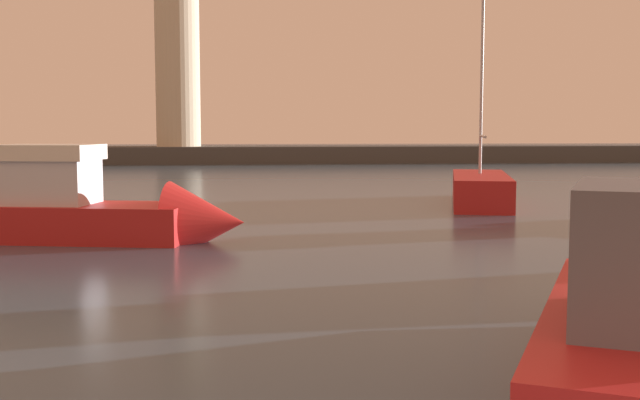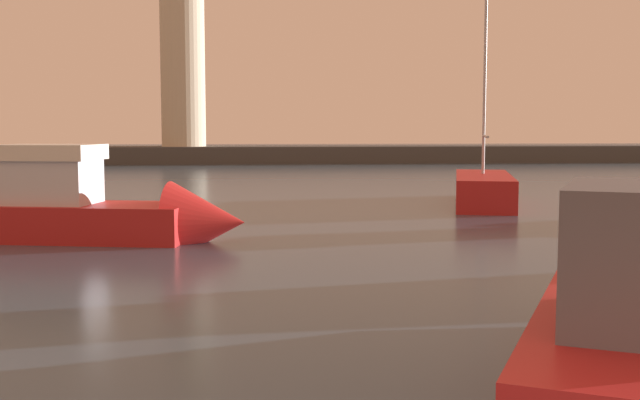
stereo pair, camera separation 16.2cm
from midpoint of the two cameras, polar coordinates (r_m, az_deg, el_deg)
ground_plane at (r=33.83m, az=-3.43°, el=0.38°), size 220.00×220.00×0.00m
breakwater at (r=65.15m, az=-4.56°, el=3.39°), size 85.77×5.71×1.42m
lighthouse at (r=65.65m, az=-10.12°, el=11.38°), size 3.66×3.66×17.92m
motorboat_3 at (r=20.69m, az=-14.85°, el=-0.74°), size 7.50×3.59×3.03m
sailboat_moored at (r=30.13m, az=12.19°, el=0.83°), size 4.00×7.73×9.36m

